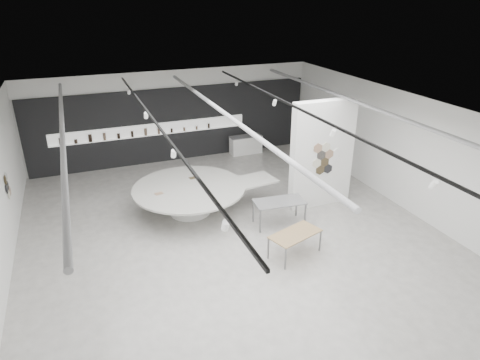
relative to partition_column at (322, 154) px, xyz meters
name	(u,v)px	position (x,y,z in m)	size (l,w,h in m)	color
room	(230,174)	(-3.59, -1.00, 0.27)	(12.02, 14.02, 3.82)	#B2AFA8
back_wall_display	(173,125)	(-3.59, 5.94, -0.26)	(11.80, 0.27, 3.10)	black
partition_column	(322,154)	(0.00, 0.00, 0.00)	(2.20, 0.38, 3.60)	white
display_island	(192,196)	(-4.20, 0.98, -1.19)	(5.00, 4.10, 0.93)	white
sample_table_wood	(295,235)	(-2.26, -2.47, -1.17)	(1.61, 1.15, 0.68)	#997A4F
sample_table_stone	(279,203)	(-1.90, -0.77, -1.07)	(1.62, 0.92, 0.80)	slate
kitchen_counter	(246,145)	(-0.45, 5.51, -1.39)	(1.44, 0.59, 1.13)	white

